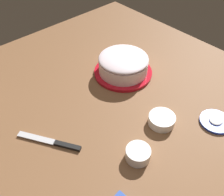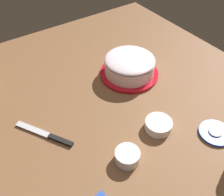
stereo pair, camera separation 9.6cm
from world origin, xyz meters
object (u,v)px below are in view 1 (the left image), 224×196
at_px(frosted_cake, 123,65).
at_px(spreading_knife, 55,143).
at_px(sprinkle_bowl_rainbow, 138,154).
at_px(sprinkle_bowl_pink, 162,120).
at_px(frosting_tub_lid, 216,121).

height_order(frosted_cake, spreading_knife, frosted_cake).
xyz_separation_m(sprinkle_bowl_rainbow, sprinkle_bowl_pink, (0.17, 0.04, -0.00)).
bearing_deg(frosted_cake, spreading_knife, -165.15).
distance_m(frosted_cake, spreading_knife, 0.46).
relative_size(frosted_cake, spreading_knife, 1.24).
height_order(frosting_tub_lid, sprinkle_bowl_pink, sprinkle_bowl_pink).
bearing_deg(spreading_knife, frosted_cake, 14.85).
distance_m(frosted_cake, frosting_tub_lid, 0.45).
bearing_deg(sprinkle_bowl_pink, frosted_cake, 71.71).
bearing_deg(frosting_tub_lid, frosted_cake, 96.58).
height_order(sprinkle_bowl_rainbow, sprinkle_bowl_pink, sprinkle_bowl_rainbow).
xyz_separation_m(spreading_knife, sprinkle_bowl_pink, (0.34, -0.19, 0.01)).
bearing_deg(frosting_tub_lid, sprinkle_bowl_pink, 138.47).
relative_size(frosted_cake, frosting_tub_lid, 2.25).
relative_size(frosted_cake, sprinkle_bowl_pink, 2.69).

